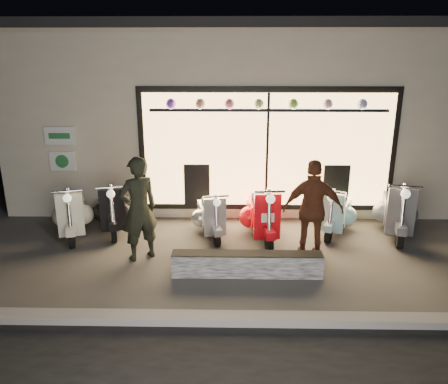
{
  "coord_description": "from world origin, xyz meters",
  "views": [
    {
      "loc": [
        0.07,
        -7.14,
        3.5
      ],
      "look_at": [
        -0.09,
        0.6,
        1.05
      ],
      "focal_mm": 35.0,
      "sensor_mm": 36.0,
      "label": 1
    }
  ],
  "objects_px": {
    "scooter_silver": "(210,215)",
    "scooter_red": "(262,214)",
    "woman": "(313,210)",
    "graffiti_barrier": "(247,264)",
    "man": "(139,209)"
  },
  "relations": [
    {
      "from": "graffiti_barrier",
      "to": "scooter_silver",
      "type": "bearing_deg",
      "value": 111.05
    },
    {
      "from": "scooter_silver",
      "to": "man",
      "type": "height_order",
      "value": "man"
    },
    {
      "from": "woman",
      "to": "man",
      "type": "bearing_deg",
      "value": 8.32
    },
    {
      "from": "graffiti_barrier",
      "to": "scooter_red",
      "type": "xyz_separation_m",
      "value": [
        0.34,
        1.71,
        0.25
      ]
    },
    {
      "from": "scooter_silver",
      "to": "scooter_red",
      "type": "height_order",
      "value": "scooter_red"
    },
    {
      "from": "graffiti_barrier",
      "to": "scooter_silver",
      "type": "distance_m",
      "value": 1.94
    },
    {
      "from": "scooter_red",
      "to": "man",
      "type": "distance_m",
      "value": 2.51
    },
    {
      "from": "scooter_silver",
      "to": "woman",
      "type": "bearing_deg",
      "value": -42.82
    },
    {
      "from": "scooter_silver",
      "to": "man",
      "type": "distance_m",
      "value": 1.76
    },
    {
      "from": "graffiti_barrier",
      "to": "scooter_red",
      "type": "distance_m",
      "value": 1.76
    },
    {
      "from": "scooter_silver",
      "to": "woman",
      "type": "distance_m",
      "value": 2.2
    },
    {
      "from": "graffiti_barrier",
      "to": "scooter_silver",
      "type": "xyz_separation_m",
      "value": [
        -0.69,
        1.8,
        0.18
      ]
    },
    {
      "from": "graffiti_barrier",
      "to": "man",
      "type": "distance_m",
      "value": 2.1
    },
    {
      "from": "scooter_silver",
      "to": "woman",
      "type": "relative_size",
      "value": 0.75
    },
    {
      "from": "scooter_silver",
      "to": "scooter_red",
      "type": "relative_size",
      "value": 0.85
    }
  ]
}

